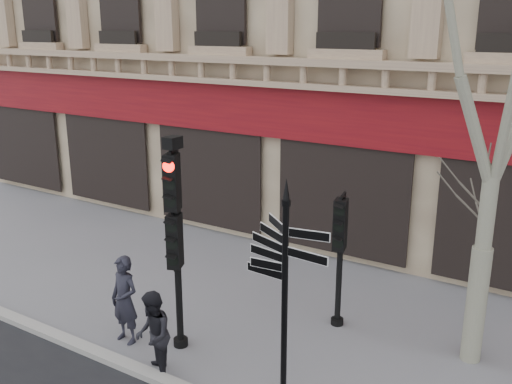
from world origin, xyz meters
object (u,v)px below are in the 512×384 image
traffic_signal_main (176,219)px  traffic_signal_secondary (341,238)px  fingerpost (285,256)px  pedestrian_b (153,336)px  plane_tree (510,22)px  pedestrian_a (125,300)px

traffic_signal_main → traffic_signal_secondary: (2.12, 2.24, -0.66)m
traffic_signal_main → traffic_signal_secondary: bearing=24.1°
fingerpost → pedestrian_b: fingerpost is taller
plane_tree → fingerpost: bearing=-130.4°
fingerpost → plane_tree: 4.83m
traffic_signal_main → plane_tree: size_ratio=0.48×
traffic_signal_main → pedestrian_a: traffic_signal_main is taller
traffic_signal_secondary → plane_tree: 4.64m
pedestrian_a → traffic_signal_secondary: bearing=44.9°
fingerpost → pedestrian_a: size_ratio=2.14×
pedestrian_a → pedestrian_b: size_ratio=1.10×
fingerpost → traffic_signal_main: bearing=-173.0°
fingerpost → traffic_signal_main: (-2.34, 0.31, 0.05)m
pedestrian_b → traffic_signal_main: bearing=153.9°
traffic_signal_secondary → traffic_signal_main: bearing=-145.8°
traffic_signal_main → pedestrian_b: bearing=-98.9°
traffic_signal_main → pedestrian_a: 1.93m
pedestrian_b → plane_tree: bearing=87.6°
fingerpost → pedestrian_a: bearing=-163.9°
traffic_signal_main → plane_tree: (4.62, 2.37, 3.25)m
fingerpost → pedestrian_b: size_ratio=2.36×
plane_tree → pedestrian_a: (-5.57, -2.77, -4.87)m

